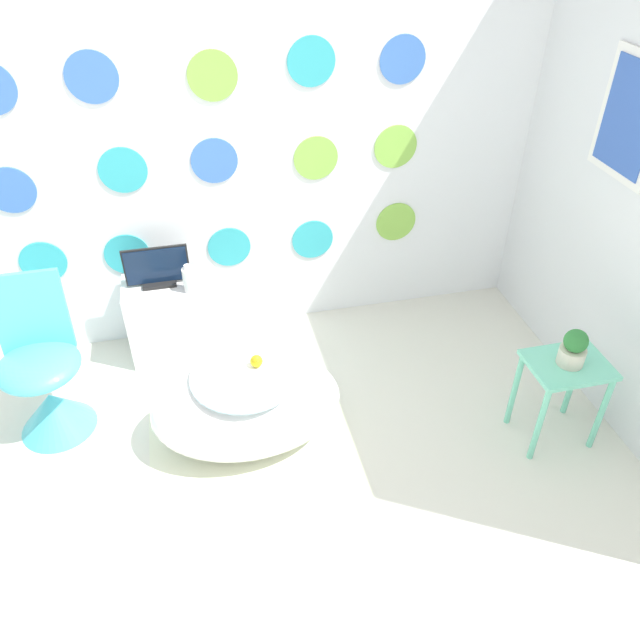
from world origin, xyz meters
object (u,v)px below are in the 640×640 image
at_px(bathtub, 247,404).
at_px(potted_plant_left, 574,348).
at_px(vase, 189,279).
at_px(chair, 47,387).
at_px(tv, 157,269).

xyz_separation_m(bathtub, potted_plant_left, (1.60, -0.37, 0.38)).
distance_m(bathtub, vase, 0.83).
distance_m(chair, potted_plant_left, 2.73).
relative_size(chair, tv, 2.40).
bearing_deg(tv, vase, -33.03).
bearing_deg(chair, vase, 26.93).
distance_m(bathtub, potted_plant_left, 1.69).
relative_size(vase, potted_plant_left, 0.86).
bearing_deg(potted_plant_left, vase, 148.96).
relative_size(bathtub, vase, 5.77).
relative_size(bathtub, chair, 1.12).
bearing_deg(vase, potted_plant_left, -31.04).
distance_m(chair, tv, 0.89).
bearing_deg(potted_plant_left, chair, 165.53).
bearing_deg(bathtub, vase, 106.44).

